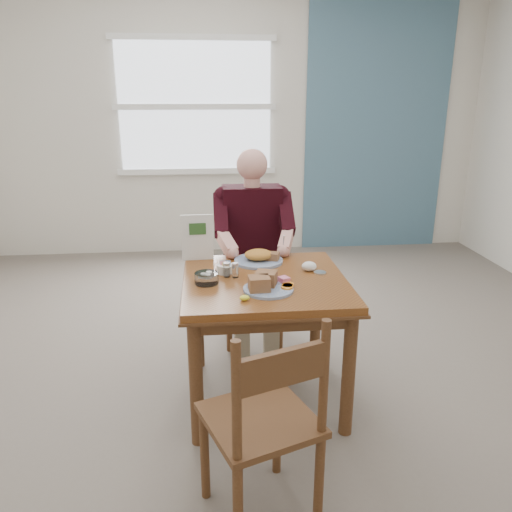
{
  "coord_description": "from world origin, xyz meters",
  "views": [
    {
      "loc": [
        -0.31,
        -2.58,
        1.73
      ],
      "look_at": [
        -0.05,
        0.0,
        0.88
      ],
      "focal_mm": 35.0,
      "sensor_mm": 36.0,
      "label": 1
    }
  ],
  "objects": [
    {
      "name": "creamer",
      "position": [
        -0.32,
        -0.04,
        0.78
      ],
      "size": [
        0.17,
        0.17,
        0.06
      ],
      "color": "white",
      "rests_on": "table"
    },
    {
      "name": "napkin",
      "position": [
        0.27,
        0.1,
        0.78
      ],
      "size": [
        0.09,
        0.07,
        0.06
      ],
      "primitive_type": "ellipsoid",
      "rotation": [
        0.0,
        0.0,
        -0.02
      ],
      "color": "white",
      "rests_on": "table"
    },
    {
      "name": "caddy",
      "position": [
        -0.22,
        0.11,
        0.78
      ],
      "size": [
        0.1,
        0.1,
        0.07
      ],
      "color": "white",
      "rests_on": "table"
    },
    {
      "name": "lemon_wedge",
      "position": [
        -0.14,
        -0.3,
        0.76
      ],
      "size": [
        0.06,
        0.05,
        0.03
      ],
      "primitive_type": "ellipsoid",
      "rotation": [
        0.0,
        0.0,
        0.22
      ],
      "color": "yellow",
      "rests_on": "table"
    },
    {
      "name": "chair_near",
      "position": [
        -0.11,
        -0.91,
        0.48
      ],
      "size": [
        0.54,
        0.54,
        0.95
      ],
      "color": "brown",
      "rests_on": "ground"
    },
    {
      "name": "window",
      "position": [
        -0.4,
        2.97,
        1.6
      ],
      "size": [
        1.72,
        0.04,
        1.42
      ],
      "color": "white",
      "rests_on": "wall_back"
    },
    {
      "name": "chair_far",
      "position": [
        0.0,
        0.8,
        0.48
      ],
      "size": [
        0.42,
        0.42,
        0.95
      ],
      "color": "brown",
      "rests_on": "ground"
    },
    {
      "name": "near_plate",
      "position": [
        -0.01,
        -0.17,
        0.78
      ],
      "size": [
        0.29,
        0.28,
        0.09
      ],
      "color": "white",
      "rests_on": "table"
    },
    {
      "name": "far_plate",
      "position": [
        0.0,
        0.29,
        0.78
      ],
      "size": [
        0.38,
        0.38,
        0.08
      ],
      "color": "white",
      "rests_on": "table"
    },
    {
      "name": "menu",
      "position": [
        -0.37,
        0.37,
        0.89
      ],
      "size": [
        0.19,
        0.03,
        0.29
      ],
      "color": "white",
      "rests_on": "table"
    },
    {
      "name": "wall_back",
      "position": [
        0.0,
        3.0,
        1.4
      ],
      "size": [
        5.5,
        0.0,
        5.5
      ],
      "primitive_type": "plane",
      "rotation": [
        1.57,
        0.0,
        0.0
      ],
      "color": "silver",
      "rests_on": "ground"
    },
    {
      "name": "table",
      "position": [
        0.0,
        0.0,
        0.64
      ],
      "size": [
        0.92,
        0.92,
        0.75
      ],
      "color": "brown",
      "rests_on": "ground"
    },
    {
      "name": "shakers",
      "position": [
        -0.19,
        0.04,
        0.79
      ],
      "size": [
        0.09,
        0.06,
        0.08
      ],
      "color": "white",
      "rests_on": "table"
    },
    {
      "name": "metal_dish",
      "position": [
        0.32,
        0.05,
        0.75
      ],
      "size": [
        0.08,
        0.08,
        0.01
      ],
      "primitive_type": "cylinder",
      "rotation": [
        0.0,
        0.0,
        -0.2
      ],
      "color": "silver",
      "rests_on": "table"
    },
    {
      "name": "diner",
      "position": [
        0.0,
        0.71,
        0.81
      ],
      "size": [
        0.53,
        0.56,
        1.39
      ],
      "color": "tan",
      "rests_on": "chair_far"
    },
    {
      "name": "floor",
      "position": [
        0.0,
        0.0,
        0.0
      ],
      "size": [
        6.0,
        6.0,
        0.0
      ],
      "primitive_type": "plane",
      "color": "#695F55",
      "rests_on": "ground"
    },
    {
      "name": "accent_panel",
      "position": [
        1.6,
        2.98,
        1.4
      ],
      "size": [
        1.6,
        0.02,
        2.8
      ],
      "primitive_type": "cube",
      "color": "#476D85",
      "rests_on": "ground"
    }
  ]
}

